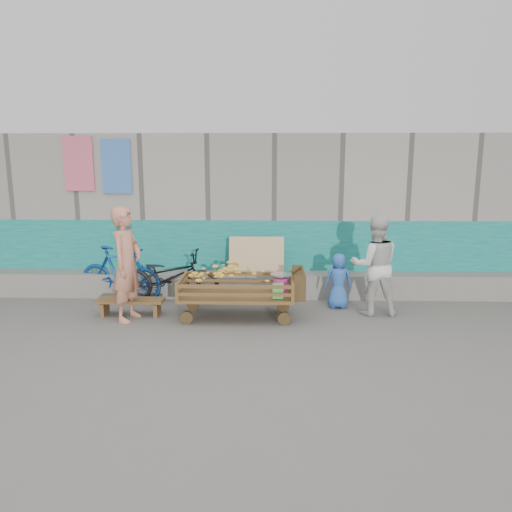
{
  "coord_description": "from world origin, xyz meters",
  "views": [
    {
      "loc": [
        0.55,
        -6.7,
        2.58
      ],
      "look_at": [
        0.32,
        1.2,
        1.0
      ],
      "focal_mm": 35.0,
      "sensor_mm": 36.0,
      "label": 1
    }
  ],
  "objects_px": {
    "child": "(338,281)",
    "bicycle_blue": "(120,273)",
    "bench": "(131,303)",
    "woman": "(375,265)",
    "bicycle_dark": "(168,277)",
    "vendor_man": "(127,264)",
    "banana_cart": "(234,283)"
  },
  "relations": [
    {
      "from": "vendor_man",
      "to": "bicycle_dark",
      "type": "relative_size",
      "value": 1.0
    },
    {
      "from": "bicycle_dark",
      "to": "bicycle_blue",
      "type": "relative_size",
      "value": 1.11
    },
    {
      "from": "banana_cart",
      "to": "bicycle_dark",
      "type": "relative_size",
      "value": 1.1
    },
    {
      "from": "banana_cart",
      "to": "bench",
      "type": "xyz_separation_m",
      "value": [
        -1.73,
        0.08,
        -0.38
      ]
    },
    {
      "from": "banana_cart",
      "to": "woman",
      "type": "bearing_deg",
      "value": 6.97
    },
    {
      "from": "vendor_man",
      "to": "bench",
      "type": "bearing_deg",
      "value": 22.21
    },
    {
      "from": "vendor_man",
      "to": "bicycle_dark",
      "type": "bearing_deg",
      "value": -13.2
    },
    {
      "from": "child",
      "to": "bicycle_blue",
      "type": "bearing_deg",
      "value": -6.28
    },
    {
      "from": "bicycle_dark",
      "to": "bicycle_blue",
      "type": "height_order",
      "value": "bicycle_blue"
    },
    {
      "from": "child",
      "to": "bench",
      "type": "bearing_deg",
      "value": 7.8
    },
    {
      "from": "child",
      "to": "woman",
      "type": "bearing_deg",
      "value": 148.15
    },
    {
      "from": "bench",
      "to": "child",
      "type": "distance_m",
      "value": 3.53
    },
    {
      "from": "bench",
      "to": "bicycle_blue",
      "type": "distance_m",
      "value": 1.04
    },
    {
      "from": "child",
      "to": "bicycle_blue",
      "type": "height_order",
      "value": "bicycle_blue"
    },
    {
      "from": "bicycle_blue",
      "to": "bench",
      "type": "bearing_deg",
      "value": -139.29
    },
    {
      "from": "bench",
      "to": "bicycle_dark",
      "type": "xyz_separation_m",
      "value": [
        0.49,
        0.71,
        0.28
      ]
    },
    {
      "from": "bicycle_dark",
      "to": "bicycle_blue",
      "type": "distance_m",
      "value": 0.94
    },
    {
      "from": "bench",
      "to": "vendor_man",
      "type": "xyz_separation_m",
      "value": [
        0.04,
        -0.22,
        0.71
      ]
    },
    {
      "from": "woman",
      "to": "bicycle_dark",
      "type": "bearing_deg",
      "value": -8.9
    },
    {
      "from": "woman",
      "to": "bicycle_dark",
      "type": "relative_size",
      "value": 0.91
    },
    {
      "from": "bench",
      "to": "woman",
      "type": "height_order",
      "value": "woman"
    },
    {
      "from": "bicycle_blue",
      "to": "banana_cart",
      "type": "bearing_deg",
      "value": -99.09
    },
    {
      "from": "vendor_man",
      "to": "bicycle_dark",
      "type": "xyz_separation_m",
      "value": [
        0.46,
        0.93,
        -0.43
      ]
    },
    {
      "from": "banana_cart",
      "to": "child",
      "type": "relative_size",
      "value": 2.1
    },
    {
      "from": "banana_cart",
      "to": "vendor_man",
      "type": "height_order",
      "value": "vendor_man"
    },
    {
      "from": "vendor_man",
      "to": "woman",
      "type": "bearing_deg",
      "value": -71.06
    },
    {
      "from": "banana_cart",
      "to": "vendor_man",
      "type": "bearing_deg",
      "value": -175.16
    },
    {
      "from": "woman",
      "to": "child",
      "type": "distance_m",
      "value": 0.72
    },
    {
      "from": "bench",
      "to": "woman",
      "type": "distance_m",
      "value": 4.07
    },
    {
      "from": "vendor_man",
      "to": "woman",
      "type": "relative_size",
      "value": 1.1
    },
    {
      "from": "bench",
      "to": "woman",
      "type": "bearing_deg",
      "value": 2.86
    },
    {
      "from": "bicycle_dark",
      "to": "bench",
      "type": "bearing_deg",
      "value": 147.37
    }
  ]
}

